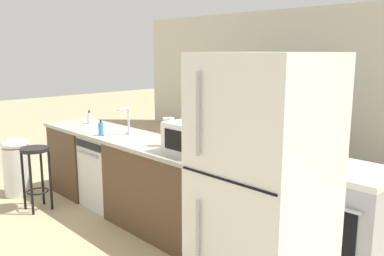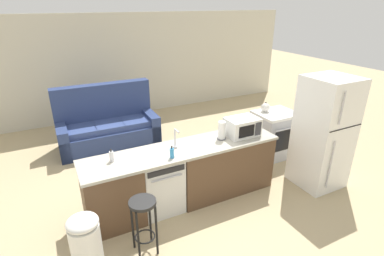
{
  "view_description": "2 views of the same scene",
  "coord_description": "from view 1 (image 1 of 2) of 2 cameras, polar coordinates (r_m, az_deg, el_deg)",
  "views": [
    {
      "loc": [
        3.77,
        -2.51,
        1.82
      ],
      "look_at": [
        0.54,
        0.57,
        0.97
      ],
      "focal_mm": 38.0,
      "sensor_mm": 36.0,
      "label": 1
    },
    {
      "loc": [
        -1.49,
        -3.48,
        2.84
      ],
      "look_at": [
        0.59,
        0.62,
        0.89
      ],
      "focal_mm": 28.0,
      "sensor_mm": 36.0,
      "label": 2
    }
  ],
  "objects": [
    {
      "name": "kettle",
      "position": [
        3.66,
        19.42,
        -3.1
      ],
      "size": [
        0.21,
        0.17,
        0.19
      ],
      "color": "silver",
      "rests_on": "stove_range"
    },
    {
      "name": "refrigerator",
      "position": [
        2.59,
        9.9,
        -10.11
      ],
      "size": [
        0.72,
        0.73,
        1.82
      ],
      "color": "white",
      "rests_on": "ground_plane"
    },
    {
      "name": "dish_soap_bottle",
      "position": [
        5.38,
        -14.2,
        1.34
      ],
      "size": [
        0.06,
        0.06,
        0.18
      ],
      "color": "silver",
      "rests_on": "kitchen_counter"
    },
    {
      "name": "microwave",
      "position": [
        3.71,
        0.16,
        -1.42
      ],
      "size": [
        0.5,
        0.37,
        0.28
      ],
      "color": "white",
      "rests_on": "kitchen_counter"
    },
    {
      "name": "paper_towel_roll",
      "position": [
        3.99,
        -3.28,
        -0.62
      ],
      "size": [
        0.14,
        0.14,
        0.28
      ],
      "color": "#4C4C51",
      "rests_on": "kitchen_counter"
    },
    {
      "name": "soap_bottle",
      "position": [
        4.61,
        -12.66,
        -0.13
      ],
      "size": [
        0.06,
        0.06,
        0.18
      ],
      "color": "#338CCC",
      "rests_on": "kitchen_counter"
    },
    {
      "name": "ground_plane",
      "position": [
        4.88,
        -9.4,
        -11.31
      ],
      "size": [
        24.0,
        24.0,
        0.0
      ],
      "primitive_type": "plane",
      "color": "tan"
    },
    {
      "name": "bar_stool",
      "position": [
        5.01,
        -21.09,
        -4.88
      ],
      "size": [
        0.32,
        0.32,
        0.74
      ],
      "color": "black",
      "rests_on": "ground_plane"
    },
    {
      "name": "kitchen_counter",
      "position": [
        4.55,
        -7.86,
        -7.29
      ],
      "size": [
        2.94,
        0.66,
        0.9
      ],
      "color": "brown",
      "rests_on": "ground_plane"
    },
    {
      "name": "wall_back",
      "position": [
        7.57,
        19.14,
        6.22
      ],
      "size": [
        10.0,
        0.06,
        2.6
      ],
      "color": "beige",
      "rests_on": "ground_plane"
    },
    {
      "name": "stove_range",
      "position": [
        3.64,
        20.29,
        -12.08
      ],
      "size": [
        0.76,
        0.68,
        0.9
      ],
      "color": "#A8AAB2",
      "rests_on": "ground_plane"
    },
    {
      "name": "sink_faucet",
      "position": [
        4.59,
        -9.03,
        0.71
      ],
      "size": [
        0.07,
        0.18,
        0.3
      ],
      "color": "silver",
      "rests_on": "kitchen_counter"
    },
    {
      "name": "trash_bin",
      "position": [
        5.66,
        -23.37,
        -4.94
      ],
      "size": [
        0.35,
        0.35,
        0.74
      ],
      "color": "white",
      "rests_on": "ground_plane"
    },
    {
      "name": "dishwasher",
      "position": [
        4.94,
        -11.2,
        -5.93
      ],
      "size": [
        0.58,
        0.61,
        0.84
      ],
      "color": "silver",
      "rests_on": "ground_plane"
    },
    {
      "name": "couch",
      "position": [
        6.73,
        6.42,
        -1.56
      ],
      "size": [
        2.01,
        0.92,
        1.27
      ],
      "color": "navy",
      "rests_on": "ground_plane"
    }
  ]
}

